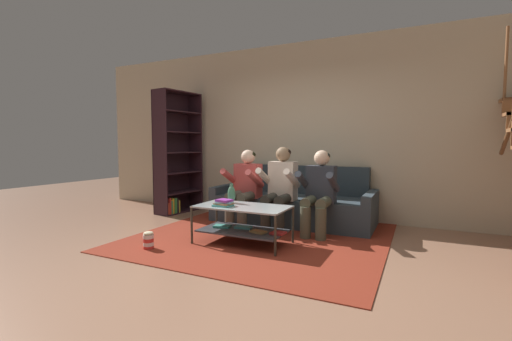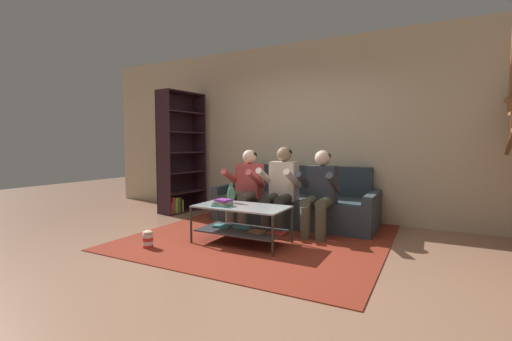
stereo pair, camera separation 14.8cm
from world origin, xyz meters
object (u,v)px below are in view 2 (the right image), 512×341
at_px(person_seated_left, 246,185).
at_px(popcorn_tub, 148,239).
at_px(couch, 295,204).
at_px(vase, 231,194).
at_px(book_stack, 223,203).
at_px(person_seated_middle, 281,185).
at_px(bookshelf, 179,159).
at_px(person_seated_right, 320,189).
at_px(coffee_table, 242,219).

relative_size(person_seated_left, popcorn_tub, 5.39).
bearing_deg(couch, vase, -107.06).
bearing_deg(popcorn_tub, book_stack, 39.19).
bearing_deg(person_seated_middle, popcorn_tub, -124.63).
bearing_deg(person_seated_left, bookshelf, 164.71).
xyz_separation_m(person_seated_left, person_seated_right, (1.13, 0.00, 0.00)).
bearing_deg(bookshelf, coffee_table, -31.85).
relative_size(couch, bookshelf, 1.14).
height_order(vase, bookshelf, bookshelf).
distance_m(person_seated_middle, book_stack, 1.02).
height_order(couch, coffee_table, couch).
bearing_deg(vase, person_seated_left, 104.08).
relative_size(couch, popcorn_tub, 11.63).
distance_m(couch, person_seated_right, 0.87).
xyz_separation_m(person_seated_left, person_seated_middle, (0.56, 0.00, 0.02)).
relative_size(coffee_table, vase, 4.60).
height_order(person_seated_left, coffee_table, person_seated_left).
bearing_deg(bookshelf, person_seated_right, -9.22).
bearing_deg(vase, book_stack, -82.41).
bearing_deg(coffee_table, vase, 150.78).
xyz_separation_m(person_seated_right, vase, (-0.95, -0.69, -0.04)).
xyz_separation_m(couch, person_seated_left, (-0.56, -0.57, 0.34)).
bearing_deg(bookshelf, person_seated_middle, -11.41).
relative_size(couch, person_seated_left, 2.16).
distance_m(couch, popcorn_tub, 2.32).
height_order(couch, bookshelf, bookshelf).
xyz_separation_m(coffee_table, bookshelf, (-2.05, 1.27, 0.65)).
distance_m(person_seated_left, person_seated_middle, 0.56).
bearing_deg(person_seated_middle, coffee_table, -100.67).
bearing_deg(person_seated_right, couch, 134.50).
distance_m(person_seated_right, coffee_table, 1.14).
relative_size(vase, popcorn_tub, 1.16).
relative_size(coffee_table, popcorn_tub, 5.35).
height_order(person_seated_left, vase, person_seated_left).
relative_size(person_seated_left, book_stack, 4.76).
distance_m(person_seated_left, book_stack, 0.97).
relative_size(vase, bookshelf, 0.11).
bearing_deg(coffee_table, bookshelf, 148.15).
bearing_deg(couch, person_seated_middle, -90.00).
relative_size(person_seated_right, book_stack, 4.76).
distance_m(vase, popcorn_tub, 1.14).
relative_size(couch, coffee_table, 2.17).
bearing_deg(vase, bookshelf, 147.82).
xyz_separation_m(book_stack, bookshelf, (-1.85, 1.39, 0.45)).
height_order(person_seated_middle, book_stack, person_seated_middle).
xyz_separation_m(person_seated_middle, coffee_table, (-0.16, -0.83, -0.33)).
bearing_deg(vase, coffee_table, -29.22).
height_order(person_seated_right, vase, person_seated_right).
height_order(couch, person_seated_right, person_seated_right).
height_order(person_seated_middle, bookshelf, bookshelf).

